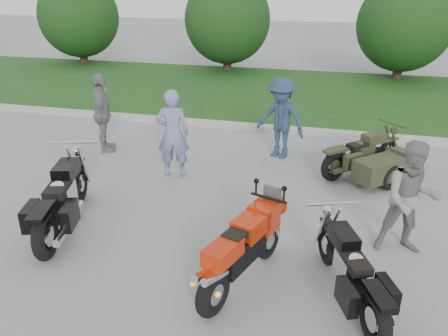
% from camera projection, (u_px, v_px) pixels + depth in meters
% --- Properties ---
extents(ground, '(80.00, 80.00, 0.00)m').
position_uv_depth(ground, '(202.00, 256.00, 6.47)').
color(ground, '#9D9D98').
rests_on(ground, ground).
extents(curb, '(60.00, 0.30, 0.15)m').
position_uv_depth(curb, '(267.00, 128.00, 11.77)').
color(curb, '#ACAAA2').
rests_on(curb, ground).
extents(grass_strip, '(60.00, 8.00, 0.14)m').
position_uv_depth(grass_strip, '(286.00, 93.00, 15.46)').
color(grass_strip, '#2D6322').
rests_on(grass_strip, ground).
extents(tree_far_left, '(3.60, 3.60, 4.00)m').
position_uv_depth(tree_far_left, '(79.00, 17.00, 19.89)').
color(tree_far_left, '#3F2B1C').
rests_on(tree_far_left, ground).
extents(tree_mid_left, '(3.60, 3.60, 4.00)m').
position_uv_depth(tree_mid_left, '(227.00, 20.00, 18.28)').
color(tree_mid_left, '#3F2B1C').
rests_on(tree_mid_left, ground).
extents(tree_mid_right, '(3.60, 3.60, 4.00)m').
position_uv_depth(tree_mid_right, '(405.00, 24.00, 16.67)').
color(tree_mid_right, '#3F2B1C').
rests_on(tree_mid_right, ground).
extents(sportbike_red, '(0.83, 1.96, 0.96)m').
position_uv_depth(sportbike_red, '(242.00, 249.00, 5.66)').
color(sportbike_red, black).
rests_on(sportbike_red, ground).
extents(cruiser_left, '(0.94, 2.48, 0.98)m').
position_uv_depth(cruiser_left, '(62.00, 202.00, 6.99)').
color(cruiser_left, black).
rests_on(cruiser_left, ground).
extents(cruiser_right, '(0.95, 2.02, 0.82)m').
position_uv_depth(cruiser_right, '(353.00, 274.00, 5.40)').
color(cruiser_right, black).
rests_on(cruiser_right, ground).
extents(cruiser_sidecar, '(1.84, 1.92, 0.83)m').
position_uv_depth(cruiser_sidecar, '(373.00, 163.00, 8.76)').
color(cruiser_sidecar, black).
rests_on(cruiser_sidecar, ground).
extents(person_stripe, '(0.74, 0.57, 1.82)m').
position_uv_depth(person_stripe, '(173.00, 134.00, 8.80)').
color(person_stripe, '#7D7EAB').
rests_on(person_stripe, ground).
extents(person_grey, '(0.91, 0.75, 1.74)m').
position_uv_depth(person_grey, '(411.00, 199.00, 6.28)').
color(person_grey, gray).
rests_on(person_grey, ground).
extents(person_denim, '(1.35, 1.09, 1.83)m').
position_uv_depth(person_denim, '(281.00, 118.00, 9.75)').
color(person_denim, navy).
rests_on(person_denim, ground).
extents(person_back, '(0.83, 1.17, 1.84)m').
position_uv_depth(person_back, '(102.00, 113.00, 10.10)').
color(person_back, gray).
rests_on(person_back, ground).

